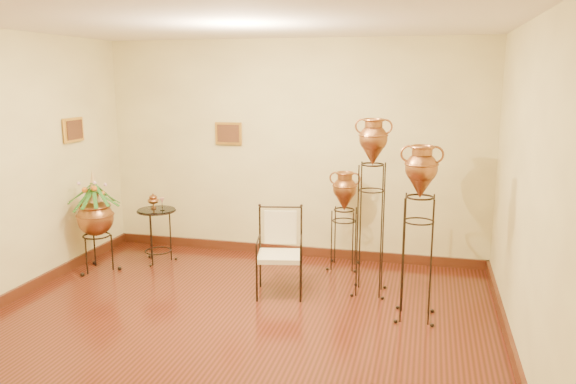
% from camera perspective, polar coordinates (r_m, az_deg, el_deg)
% --- Properties ---
extents(ground, '(5.00, 5.00, 0.00)m').
position_cam_1_polar(ground, '(5.33, -6.25, -14.32)').
color(ground, '#571D14').
rests_on(ground, ground).
extents(room_shell, '(5.02, 5.02, 2.81)m').
position_cam_1_polar(room_shell, '(4.84, -6.73, 4.51)').
color(room_shell, '#F5EC9E').
rests_on(room_shell, ground).
extents(amphora_tall, '(0.49, 0.49, 1.93)m').
position_cam_1_polar(amphora_tall, '(6.04, 8.45, -1.35)').
color(amphora_tall, black).
rests_on(amphora_tall, ground).
extents(amphora_mid, '(0.47, 0.47, 1.73)m').
position_cam_1_polar(amphora_mid, '(5.50, 13.09, -3.99)').
color(amphora_mid, black).
rests_on(amphora_mid, ground).
extents(amphora_short, '(0.48, 0.48, 1.23)m').
position_cam_1_polar(amphora_short, '(6.92, 5.72, -2.81)').
color(amphora_short, black).
rests_on(amphora_short, ground).
extents(planter_urn, '(0.72, 0.72, 1.27)m').
position_cam_1_polar(planter_urn, '(7.14, -19.01, -2.10)').
color(planter_urn, black).
rests_on(planter_urn, ground).
extents(armchair, '(0.62, 0.59, 0.94)m').
position_cam_1_polar(armchair, '(6.06, -0.86, -6.17)').
color(armchair, black).
rests_on(armchair, ground).
extents(side_table, '(0.59, 0.59, 0.87)m').
position_cam_1_polar(side_table, '(7.35, -13.12, -4.21)').
color(side_table, black).
rests_on(side_table, ground).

